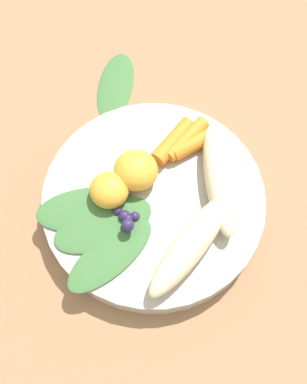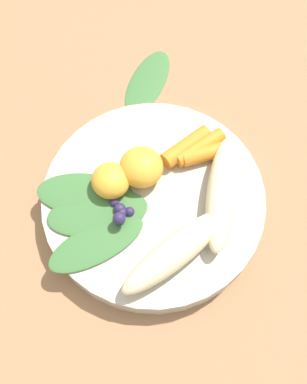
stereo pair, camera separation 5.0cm
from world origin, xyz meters
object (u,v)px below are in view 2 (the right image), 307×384
object	(u,v)px
kale_leaf_stray	(148,81)
orange_segment_near	(111,181)
banana_peeled_left	(222,193)
banana_peeled_right	(176,251)
bowl	(154,201)

from	to	relation	value
kale_leaf_stray	orange_segment_near	bearing A→B (deg)	-171.14
banana_peeled_left	orange_segment_near	bearing A→B (deg)	91.81
banana_peeled_left	banana_peeled_right	xyz separation A→B (m)	(0.08, -0.03, 0.00)
banana_peeled_right	orange_segment_near	world-z (taller)	same
bowl	orange_segment_near	bearing A→B (deg)	-83.79
banana_peeled_right	kale_leaf_stray	bearing A→B (deg)	58.21
bowl	kale_leaf_stray	xyz separation A→B (m)	(-0.17, -0.07, -0.01)
bowl	banana_peeled_right	world-z (taller)	banana_peeled_right
orange_segment_near	kale_leaf_stray	distance (m)	0.18
banana_peeled_left	orange_segment_near	distance (m)	0.12
bowl	banana_peeled_left	size ratio (longest dim) A/B	1.83
kale_leaf_stray	banana_peeled_right	bearing A→B (deg)	-151.17
banana_peeled_right	kale_leaf_stray	xyz separation A→B (m)	(-0.23, -0.11, -0.04)
bowl	banana_peeled_right	size ratio (longest dim) A/B	1.83
bowl	banana_peeled_left	xyz separation A→B (m)	(-0.02, 0.07, 0.03)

